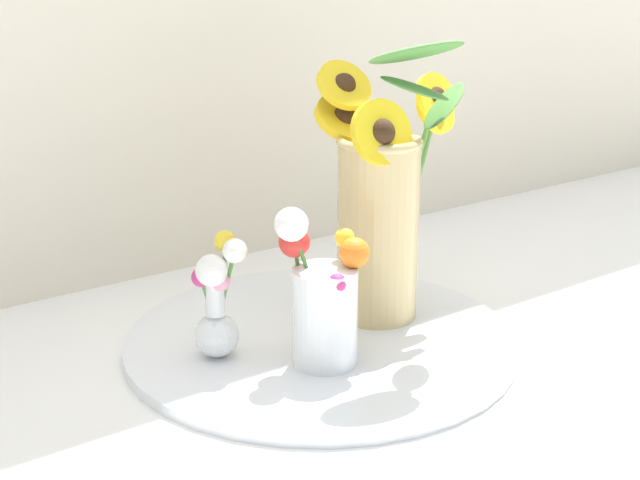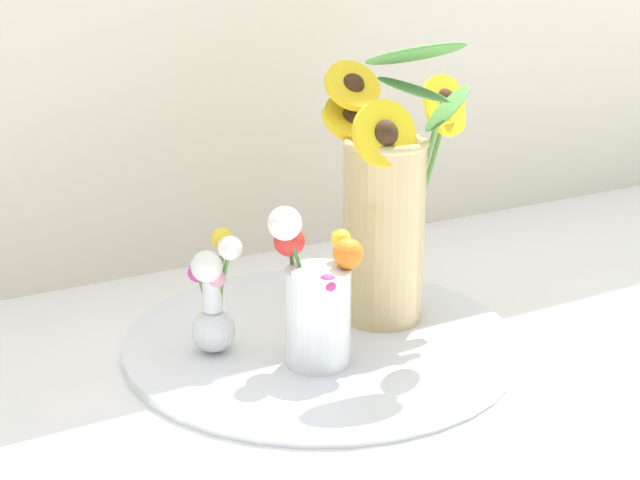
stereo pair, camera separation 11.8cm
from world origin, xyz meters
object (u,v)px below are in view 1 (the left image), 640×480
at_px(vase_small_center, 323,301).
at_px(serving_tray, 320,340).
at_px(mason_jar_sunflowers, 379,208).
at_px(vase_bulb_right, 217,304).

bearing_deg(vase_small_center, serving_tray, 56.99).
xyz_separation_m(serving_tray, vase_small_center, (-0.04, -0.07, 0.09)).
xyz_separation_m(serving_tray, mason_jar_sunflowers, (0.11, 0.01, 0.17)).
bearing_deg(serving_tray, mason_jar_sunflowers, 5.54).
xyz_separation_m(mason_jar_sunflowers, vase_small_center, (-0.15, -0.08, -0.08)).
bearing_deg(vase_bulb_right, mason_jar_sunflowers, -2.59).
bearing_deg(mason_jar_sunflowers, vase_bulb_right, 177.41).
xyz_separation_m(serving_tray, vase_bulb_right, (-0.15, 0.02, 0.08)).
xyz_separation_m(vase_small_center, vase_bulb_right, (-0.10, 0.09, -0.01)).
distance_m(serving_tray, vase_small_center, 0.12).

